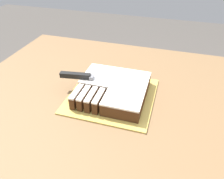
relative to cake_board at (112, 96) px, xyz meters
The scene contains 4 objects.
countertop 0.45m from the cake_board, 29.52° to the right, with size 1.40×1.10×0.89m.
cake_board is the anchor object (origin of this frame).
cake 0.03m from the cake_board, 45.97° to the left, with size 0.28×0.27×0.06m.
knife 0.15m from the cake_board, behind, with size 0.31×0.07×0.02m.
Camera 1 is at (0.16, -0.67, 1.45)m, focal length 35.00 mm.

